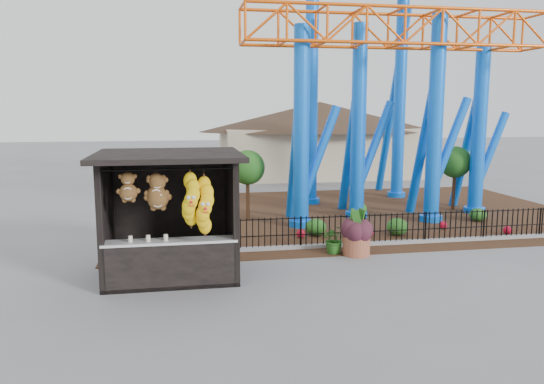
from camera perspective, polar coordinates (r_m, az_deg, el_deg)
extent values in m
plane|color=slate|center=(13.07, 2.72, -9.67)|extent=(120.00, 120.00, 0.00)
cube|color=#331E11|center=(21.59, 8.34, -2.27)|extent=(18.00, 12.00, 0.02)
cube|color=gray|center=(17.03, 13.69, -5.28)|extent=(18.00, 0.18, 0.12)
cube|color=black|center=(13.90, -10.71, -8.46)|extent=(3.20, 2.60, 0.10)
cube|color=black|center=(14.76, -10.84, -1.64)|extent=(3.20, 0.12, 3.00)
cube|color=black|center=(13.65, -17.37, -2.75)|extent=(0.12, 2.60, 3.00)
cube|color=black|center=(13.60, -4.39, -2.40)|extent=(0.12, 2.60, 3.00)
cube|color=black|center=(13.07, -11.10, 3.91)|extent=(3.50, 3.40, 0.12)
cube|color=black|center=(12.45, -18.01, -3.88)|extent=(0.14, 0.14, 3.00)
cube|color=black|center=(12.40, -3.85, -3.50)|extent=(0.14, 0.14, 3.00)
cube|color=black|center=(12.75, -10.81, -7.72)|extent=(3.00, 0.50, 1.10)
cube|color=silver|center=(12.60, -10.88, -5.23)|extent=(3.10, 0.55, 0.06)
cylinder|color=black|center=(11.90, -11.15, 2.41)|extent=(2.90, 0.04, 0.04)
cylinder|color=blue|center=(18.59, 3.18, 6.86)|extent=(0.56, 0.56, 7.00)
cylinder|color=blue|center=(19.01, 3.09, -3.38)|extent=(0.84, 0.84, 0.24)
cylinder|color=blue|center=(20.44, 9.29, 7.36)|extent=(0.56, 0.56, 7.30)
cylinder|color=blue|center=(20.83, 9.04, -2.39)|extent=(0.84, 0.84, 0.24)
cylinder|color=blue|center=(20.33, 17.15, 7.36)|extent=(0.56, 0.56, 7.50)
cylinder|color=blue|center=(20.72, 16.69, -2.72)|extent=(0.84, 0.84, 0.24)
cylinder|color=blue|center=(22.61, 21.37, 6.12)|extent=(0.56, 0.56, 6.60)
cylinder|color=blue|center=(22.95, 20.92, -1.82)|extent=(0.84, 0.84, 0.24)
cylinder|color=blue|center=(23.31, 4.26, 10.34)|extent=(0.56, 0.56, 9.50)
cylinder|color=blue|center=(23.65, 4.13, -0.95)|extent=(0.84, 0.84, 0.24)
cylinder|color=blue|center=(25.74, 13.63, 11.09)|extent=(0.56, 0.56, 10.50)
cylinder|color=blue|center=(26.04, 13.22, -0.25)|extent=(0.84, 0.84, 0.24)
cylinder|color=blue|center=(19.51, 2.54, 4.39)|extent=(0.36, 2.21, 5.85)
cylinder|color=blue|center=(19.12, 4.99, 3.74)|extent=(1.62, 0.32, 3.73)
cylinder|color=blue|center=(21.33, 8.42, 4.99)|extent=(0.36, 2.29, 6.10)
cylinder|color=blue|center=(21.02, 10.74, 4.37)|extent=(1.67, 0.32, 3.88)
cylinder|color=blue|center=(21.17, 15.92, 4.92)|extent=(0.36, 2.34, 6.26)
cylinder|color=blue|center=(20.97, 18.34, 4.26)|extent=(1.71, 0.32, 3.99)
cylinder|color=blue|center=(23.43, 20.11, 4.24)|extent=(0.36, 2.10, 5.53)
cylinder|color=blue|center=(23.29, 22.32, 3.69)|extent=(1.54, 0.32, 3.52)
cylinder|color=#9B5238|center=(15.50, 9.06, -5.59)|extent=(0.79, 0.79, 0.62)
ellipsoid|color=#361520|center=(15.36, 9.11, -3.31)|extent=(0.70, 0.70, 0.64)
imported|color=#1B581A|center=(15.54, 6.77, -5.06)|extent=(0.82, 0.72, 0.85)
ellipsoid|color=#205218|center=(17.61, 4.72, -3.80)|extent=(0.70, 0.70, 0.56)
ellipsoid|color=#205218|center=(18.10, 13.32, -3.66)|extent=(0.71, 0.71, 0.56)
ellipsoid|color=#205218|center=(21.23, 21.27, -2.28)|extent=(0.62, 0.62, 0.49)
ellipsoid|color=#205218|center=(20.97, 9.18, -1.80)|extent=(0.73, 0.73, 0.58)
ellipsoid|color=#205218|center=(21.58, 21.29, -2.20)|extent=(0.54, 0.54, 0.43)
sphere|color=#B50C23|center=(17.29, 3.11, -4.50)|extent=(0.28, 0.28, 0.28)
sphere|color=#B50C23|center=(17.72, 10.40, -4.30)|extent=(0.28, 0.28, 0.28)
sphere|color=#B50C23|center=(19.45, 17.92, -3.41)|extent=(0.28, 0.28, 0.28)
sphere|color=#B50C23|center=(19.43, 24.00, -3.77)|extent=(0.28, 0.28, 0.28)
cube|color=#BFAD8C|center=(33.36, 5.12, 4.31)|extent=(12.00, 6.00, 3.00)
cone|color=#332319|center=(33.26, 5.18, 8.43)|extent=(15.00, 15.00, 1.80)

